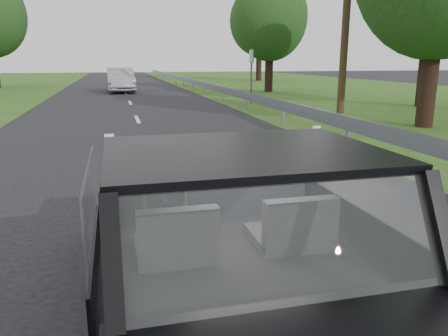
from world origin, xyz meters
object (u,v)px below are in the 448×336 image
cat (221,167)px  other_car (121,80)px  subject_car (226,235)px  highway_sign (251,77)px

cat → other_car: size_ratio=0.14×
other_car → subject_car: bearing=-90.5°
subject_car → cat: size_ratio=6.50×
cat → highway_sign: bearing=74.7°
cat → highway_sign: size_ratio=0.26×
subject_car → other_car: 25.30m
subject_car → highway_sign: size_ratio=1.67×
other_car → highway_sign: size_ratio=1.88×
subject_car → highway_sign: 17.02m
highway_sign → other_car: bearing=129.3°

